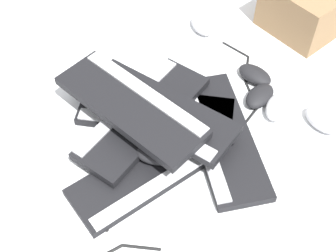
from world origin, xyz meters
TOP-DOWN VIEW (x-y plane):
  - ground_plane at (0.00, 0.00)m, footprint 3.20×3.20m
  - keyboard_0 at (0.08, -0.06)m, footprint 0.20×0.45m
  - keyboard_1 at (-0.10, 0.05)m, footprint 0.46×0.26m
  - keyboard_2 at (-0.12, -0.15)m, footprint 0.46×0.35m
  - keyboard_3 at (-0.13, 0.01)m, footprint 0.41×0.43m
  - keyboard_4 at (-0.09, 0.00)m, footprint 0.43×0.40m
  - keyboard_5 at (-0.16, 0.00)m, footprint 0.40×0.43m
  - mouse_0 at (0.21, 0.07)m, footprint 0.12×0.12m
  - mouse_1 at (0.09, 0.41)m, footprint 0.09×0.12m
  - mouse_2 at (0.25, 0.03)m, footprint 0.11×0.13m
  - mouse_3 at (-0.11, -0.12)m, footprint 0.12×0.09m
  - mouse_4 at (0.37, -0.03)m, footprint 0.11×0.13m
  - mouse_5 at (0.22, 0.16)m, footprint 0.12×0.13m
  - cable_0 at (0.03, 0.00)m, footprint 0.48×0.64m
  - cardboard_box at (0.41, 0.38)m, footprint 0.28×0.30m

SIDE VIEW (x-z plane):
  - ground_plane at x=0.00m, z-range 0.00..0.00m
  - cable_0 at x=0.03m, z-range 0.00..0.01m
  - keyboard_0 at x=0.08m, z-range 0.00..0.03m
  - keyboard_1 at x=-0.10m, z-range 0.00..0.03m
  - keyboard_2 at x=-0.12m, z-range 0.00..0.03m
  - mouse_0 at x=0.21m, z-range 0.00..0.04m
  - mouse_1 at x=0.09m, z-range 0.00..0.04m
  - mouse_2 at x=0.25m, z-range 0.00..0.04m
  - mouse_4 at x=0.37m, z-range 0.00..0.04m
  - mouse_5 at x=0.22m, z-range 0.00..0.04m
  - keyboard_3 at x=-0.13m, z-range 0.03..0.06m
  - mouse_3 at x=-0.11m, z-range 0.03..0.07m
  - keyboard_4 at x=-0.09m, z-range 0.06..0.09m
  - cardboard_box at x=0.41m, z-range 0.00..0.16m
  - keyboard_5 at x=-0.16m, z-range 0.09..0.12m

